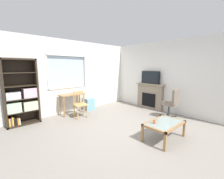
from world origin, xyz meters
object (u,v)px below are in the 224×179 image
object	(u,v)px
bookshelf	(21,97)
coffee_table	(164,125)
desk_under_window	(72,98)
tv	(150,77)
office_chair	(172,102)
wooden_chair	(80,104)
fireplace	(150,96)
plastic_drawer_unit	(88,104)
sippy_cup	(155,122)

from	to	relation	value
bookshelf	coffee_table	distance (m)	4.10
desk_under_window	coffee_table	bearing A→B (deg)	-77.46
tv	office_chair	bearing A→B (deg)	-110.85
wooden_chair	tv	bearing A→B (deg)	-20.57
bookshelf	coffee_table	world-z (taller)	bookshelf
desk_under_window	office_chair	xyz separation A→B (m)	(2.27, -2.67, -0.06)
bookshelf	fireplace	distance (m)	4.62
bookshelf	desk_under_window	distance (m)	1.60
tv	coffee_table	world-z (taller)	tv
bookshelf	tv	xyz separation A→B (m)	(4.29, -1.63, 0.46)
bookshelf	plastic_drawer_unit	xyz separation A→B (m)	(2.31, -0.06, -0.61)
plastic_drawer_unit	bookshelf	bearing A→B (deg)	178.46
bookshelf	sippy_cup	world-z (taller)	bookshelf
coffee_table	sippy_cup	size ratio (longest dim) A/B	11.23
fireplace	bookshelf	bearing A→B (deg)	159.22
office_chair	sippy_cup	size ratio (longest dim) A/B	11.11
desk_under_window	wooden_chair	distance (m)	0.54
office_chair	fireplace	bearing A→B (deg)	68.37
bookshelf	wooden_chair	world-z (taller)	bookshelf
desk_under_window	bookshelf	bearing A→B (deg)	175.94
tv	fireplace	bearing A→B (deg)	-0.00
fireplace	sippy_cup	distance (m)	2.75
wooden_chair	fireplace	world-z (taller)	fireplace
desk_under_window	fireplace	bearing A→B (deg)	-29.17
desk_under_window	sippy_cup	distance (m)	3.16
coffee_table	wooden_chair	bearing A→B (deg)	104.35
fireplace	sippy_cup	size ratio (longest dim) A/B	13.69
bookshelf	plastic_drawer_unit	size ratio (longest dim) A/B	4.14
bookshelf	tv	distance (m)	4.61
plastic_drawer_unit	sippy_cup	distance (m)	3.19
fireplace	tv	bearing A→B (deg)	180.00
desk_under_window	plastic_drawer_unit	size ratio (longest dim) A/B	1.88
wooden_chair	tv	xyz separation A→B (m)	(2.68, -1.01, 0.84)
coffee_table	tv	bearing A→B (deg)	40.89
sippy_cup	wooden_chair	bearing A→B (deg)	100.03
bookshelf	wooden_chair	xyz separation A→B (m)	(1.60, -0.63, -0.38)
wooden_chair	sippy_cup	bearing A→B (deg)	-79.97
coffee_table	sippy_cup	distance (m)	0.29
office_chair	sippy_cup	bearing A→B (deg)	-165.99
bookshelf	fireplace	size ratio (longest dim) A/B	1.60
wooden_chair	sippy_cup	size ratio (longest dim) A/B	10.00
fireplace	coffee_table	world-z (taller)	fireplace
office_chair	sippy_cup	distance (m)	1.84
plastic_drawer_unit	tv	xyz separation A→B (m)	(1.98, -1.57, 1.06)
wooden_chair	coffee_table	distance (m)	2.82
bookshelf	coffee_table	bearing A→B (deg)	-55.55
plastic_drawer_unit	coffee_table	size ratio (longest dim) A/B	0.47
coffee_table	sippy_cup	bearing A→B (deg)	152.44
office_chair	desk_under_window	bearing A→B (deg)	130.34
fireplace	office_chair	xyz separation A→B (m)	(-0.46, -1.15, 0.03)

